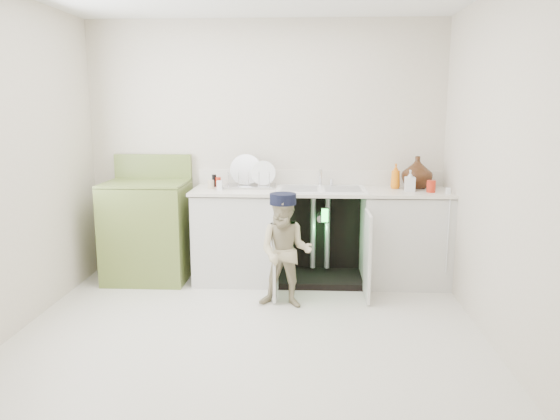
# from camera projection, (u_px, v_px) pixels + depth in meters

# --- Properties ---
(ground) EXTENTS (3.50, 3.50, 0.00)m
(ground) POSITION_uv_depth(u_px,v_px,m) (250.00, 329.00, 4.18)
(ground) COLOR beige
(ground) RESTS_ON ground
(room_shell) EXTENTS (6.00, 5.50, 1.26)m
(room_shell) POSITION_uv_depth(u_px,v_px,m) (249.00, 166.00, 3.94)
(room_shell) COLOR beige
(room_shell) RESTS_ON ground
(counter_run) EXTENTS (2.44, 1.02, 1.21)m
(counter_run) POSITION_uv_depth(u_px,v_px,m) (323.00, 233.00, 5.24)
(counter_run) COLOR silver
(counter_run) RESTS_ON ground
(avocado_stove) EXTENTS (0.77, 0.65, 1.20)m
(avocado_stove) POSITION_uv_depth(u_px,v_px,m) (148.00, 229.00, 5.30)
(avocado_stove) COLOR olive
(avocado_stove) RESTS_ON ground
(repair_worker) EXTENTS (0.62, 0.58, 0.97)m
(repair_worker) POSITION_uv_depth(u_px,v_px,m) (286.00, 251.00, 4.56)
(repair_worker) COLOR tan
(repair_worker) RESTS_ON ground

